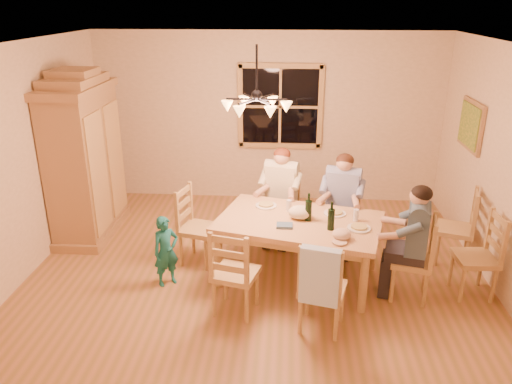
# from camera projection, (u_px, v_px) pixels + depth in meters

# --- Properties ---
(floor) EXTENTS (5.50, 5.50, 0.00)m
(floor) POSITION_uv_depth(u_px,v_px,m) (257.00, 272.00, 6.13)
(floor) COLOR olive
(floor) RESTS_ON ground
(ceiling) EXTENTS (5.50, 5.00, 0.02)m
(ceiling) POSITION_uv_depth(u_px,v_px,m) (257.00, 44.00, 5.15)
(ceiling) COLOR white
(ceiling) RESTS_ON wall_back
(wall_back) EXTENTS (5.50, 0.02, 2.70)m
(wall_back) POSITION_uv_depth(u_px,v_px,m) (267.00, 118.00, 7.96)
(wall_back) COLOR beige
(wall_back) RESTS_ON floor
(wall_left) EXTENTS (0.02, 5.00, 2.70)m
(wall_left) POSITION_uv_depth(u_px,v_px,m) (22.00, 163.00, 5.82)
(wall_left) COLOR beige
(wall_left) RESTS_ON floor
(wall_right) EXTENTS (0.02, 5.00, 2.70)m
(wall_right) POSITION_uv_depth(u_px,v_px,m) (507.00, 174.00, 5.46)
(wall_right) COLOR beige
(wall_right) RESTS_ON floor
(window) EXTENTS (1.30, 0.06, 1.30)m
(window) POSITION_uv_depth(u_px,v_px,m) (280.00, 107.00, 7.84)
(window) COLOR black
(window) RESTS_ON wall_back
(painting) EXTENTS (0.06, 0.78, 0.64)m
(painting) POSITION_uv_depth(u_px,v_px,m) (471.00, 125.00, 6.48)
(painting) COLOR olive
(painting) RESTS_ON wall_right
(chandelier) EXTENTS (0.77, 0.68, 0.71)m
(chandelier) POSITION_uv_depth(u_px,v_px,m) (257.00, 104.00, 5.37)
(chandelier) COLOR black
(chandelier) RESTS_ON ceiling
(armoire) EXTENTS (0.66, 1.40, 2.30)m
(armoire) POSITION_uv_depth(u_px,v_px,m) (85.00, 162.00, 6.82)
(armoire) COLOR olive
(armoire) RESTS_ON floor
(dining_table) EXTENTS (2.06, 1.55, 0.76)m
(dining_table) POSITION_uv_depth(u_px,v_px,m) (299.00, 228.00, 5.78)
(dining_table) COLOR tan
(dining_table) RESTS_ON floor
(chair_far_left) EXTENTS (0.53, 0.52, 0.99)m
(chair_far_left) POSITION_uv_depth(u_px,v_px,m) (280.00, 221.00, 6.81)
(chair_far_left) COLOR #AE864C
(chair_far_left) RESTS_ON floor
(chair_far_right) EXTENTS (0.53, 0.52, 0.99)m
(chair_far_right) POSITION_uv_depth(u_px,v_px,m) (340.00, 229.00, 6.57)
(chair_far_right) COLOR #AE864C
(chair_far_right) RESTS_ON floor
(chair_near_left) EXTENTS (0.53, 0.52, 0.99)m
(chair_near_left) POSITION_uv_depth(u_px,v_px,m) (236.00, 286.00, 5.27)
(chair_near_left) COLOR #AE864C
(chair_near_left) RESTS_ON floor
(chair_near_right) EXTENTS (0.53, 0.52, 0.99)m
(chair_near_right) POSITION_uv_depth(u_px,v_px,m) (322.00, 302.00, 5.00)
(chair_near_right) COLOR #AE864C
(chair_near_right) RESTS_ON floor
(chair_end_left) EXTENTS (0.52, 0.53, 0.99)m
(chair_end_left) POSITION_uv_depth(u_px,v_px,m) (199.00, 240.00, 6.28)
(chair_end_left) COLOR #AE864C
(chair_end_left) RESTS_ON floor
(chair_end_right) EXTENTS (0.52, 0.53, 0.99)m
(chair_end_right) POSITION_uv_depth(u_px,v_px,m) (410.00, 272.00, 5.53)
(chair_end_right) COLOR #AE864C
(chair_end_right) RESTS_ON floor
(adult_woman) EXTENTS (0.47, 0.50, 0.87)m
(adult_woman) POSITION_uv_depth(u_px,v_px,m) (281.00, 184.00, 6.62)
(adult_woman) COLOR beige
(adult_woman) RESTS_ON floor
(adult_plaid_man) EXTENTS (0.47, 0.50, 0.87)m
(adult_plaid_man) POSITION_uv_depth(u_px,v_px,m) (343.00, 191.00, 6.38)
(adult_plaid_man) COLOR #374F99
(adult_plaid_man) RESTS_ON floor
(adult_slate_man) EXTENTS (0.50, 0.47, 0.87)m
(adult_slate_man) POSITION_uv_depth(u_px,v_px,m) (416.00, 229.00, 5.34)
(adult_slate_man) COLOR #475E72
(adult_slate_man) RESTS_ON floor
(towel) EXTENTS (0.39, 0.19, 0.58)m
(towel) POSITION_uv_depth(u_px,v_px,m) (320.00, 276.00, 4.69)
(towel) COLOR #B8D8FA
(towel) RESTS_ON chair_near_right
(wine_bottle_a) EXTENTS (0.08, 0.08, 0.33)m
(wine_bottle_a) POSITION_uv_depth(u_px,v_px,m) (309.00, 207.00, 5.68)
(wine_bottle_a) COLOR black
(wine_bottle_a) RESTS_ON dining_table
(wine_bottle_b) EXTENTS (0.08, 0.08, 0.33)m
(wine_bottle_b) POSITION_uv_depth(u_px,v_px,m) (331.00, 216.00, 5.45)
(wine_bottle_b) COLOR black
(wine_bottle_b) RESTS_ON dining_table
(plate_woman) EXTENTS (0.26, 0.26, 0.02)m
(plate_woman) POSITION_uv_depth(u_px,v_px,m) (266.00, 206.00, 6.11)
(plate_woman) COLOR white
(plate_woman) RESTS_ON dining_table
(plate_plaid) EXTENTS (0.26, 0.26, 0.02)m
(plate_plaid) POSITION_uv_depth(u_px,v_px,m) (335.00, 213.00, 5.89)
(plate_plaid) COLOR white
(plate_plaid) RESTS_ON dining_table
(plate_slate) EXTENTS (0.26, 0.26, 0.02)m
(plate_slate) POSITION_uv_depth(u_px,v_px,m) (359.00, 228.00, 5.51)
(plate_slate) COLOR white
(plate_slate) RESTS_ON dining_table
(wine_glass_a) EXTENTS (0.06, 0.06, 0.14)m
(wine_glass_a) POSITION_uv_depth(u_px,v_px,m) (289.00, 206.00, 5.96)
(wine_glass_a) COLOR silver
(wine_glass_a) RESTS_ON dining_table
(wine_glass_b) EXTENTS (0.06, 0.06, 0.14)m
(wine_glass_b) POSITION_uv_depth(u_px,v_px,m) (356.00, 215.00, 5.70)
(wine_glass_b) COLOR silver
(wine_glass_b) RESTS_ON dining_table
(cap) EXTENTS (0.20, 0.20, 0.11)m
(cap) POSITION_uv_depth(u_px,v_px,m) (341.00, 234.00, 5.27)
(cap) COLOR #D5AF8E
(cap) RESTS_ON dining_table
(napkin) EXTENTS (0.21, 0.18, 0.03)m
(napkin) POSITION_uv_depth(u_px,v_px,m) (285.00, 226.00, 5.56)
(napkin) COLOR #45617E
(napkin) RESTS_ON dining_table
(cloth_bundle) EXTENTS (0.28, 0.22, 0.15)m
(cloth_bundle) POSITION_uv_depth(u_px,v_px,m) (300.00, 212.00, 5.75)
(cloth_bundle) COLOR beige
(cloth_bundle) RESTS_ON dining_table
(child) EXTENTS (0.37, 0.35, 0.85)m
(child) POSITION_uv_depth(u_px,v_px,m) (166.00, 251.00, 5.74)
(child) COLOR #196D71
(child) RESTS_ON floor
(chair_spare_front) EXTENTS (0.44, 0.46, 0.99)m
(chair_spare_front) POSITION_uv_depth(u_px,v_px,m) (473.00, 270.00, 5.58)
(chair_spare_front) COLOR #AE864C
(chair_spare_front) RESTS_ON floor
(chair_spare_back) EXTENTS (0.53, 0.54, 0.99)m
(chair_spare_back) POSITION_uv_depth(u_px,v_px,m) (453.00, 240.00, 6.28)
(chair_spare_back) COLOR #AE864C
(chair_spare_back) RESTS_ON floor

